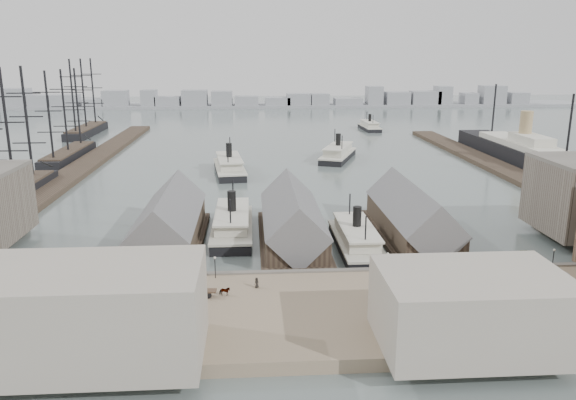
{
  "coord_description": "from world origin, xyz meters",
  "views": [
    {
      "loc": [
        -8.48,
        -97.76,
        39.46
      ],
      "look_at": [
        0.0,
        30.0,
        6.0
      ],
      "focal_mm": 35.0,
      "sensor_mm": 36.0,
      "label": 1
    }
  ],
  "objects": [
    {
      "name": "ground",
      "position": [
        0.0,
        0.0,
        0.0
      ],
      "size": [
        900.0,
        900.0,
        0.0
      ],
      "primitive_type": "plane",
      "color": "#505D5B",
      "rests_on": "ground"
    },
    {
      "name": "quay",
      "position": [
        0.0,
        -20.0,
        1.0
      ],
      "size": [
        180.0,
        30.0,
        2.0
      ],
      "primitive_type": "cube",
      "color": "#7A6852",
      "rests_on": "ground"
    },
    {
      "name": "seawall",
      "position": [
        0.0,
        -5.2,
        1.15
      ],
      "size": [
        180.0,
        1.2,
        2.3
      ],
      "primitive_type": "cube",
      "color": "#59544C",
      "rests_on": "ground"
    },
    {
      "name": "west_wharf",
      "position": [
        -68.0,
        100.0,
        0.8
      ],
      "size": [
        10.0,
        220.0,
        1.6
      ],
      "primitive_type": "cube",
      "color": "#2D231C",
      "rests_on": "ground"
    },
    {
      "name": "east_wharf",
      "position": [
        78.0,
        90.0,
        0.8
      ],
      "size": [
        10.0,
        180.0,
        1.6
      ],
      "primitive_type": "cube",
      "color": "#2D231C",
      "rests_on": "ground"
    },
    {
      "name": "ferry_shed_west",
      "position": [
        -26.0,
        16.88,
        4.64
      ],
      "size": [
        14.0,
        42.0,
        12.6
      ],
      "color": "#2D231C",
      "rests_on": "ground"
    },
    {
      "name": "ferry_shed_center",
      "position": [
        0.0,
        16.88,
        4.64
      ],
      "size": [
        14.0,
        42.0,
        12.6
      ],
      "color": "#2D231C",
      "rests_on": "ground"
    },
    {
      "name": "ferry_shed_east",
      "position": [
        26.0,
        16.88,
        4.64
      ],
      "size": [
        14.0,
        42.0,
        12.6
      ],
      "color": "#2D231C",
      "rests_on": "ground"
    },
    {
      "name": "street_bldg_center",
      "position": [
        20.0,
        -32.0,
        7.0
      ],
      "size": [
        24.0,
        16.0,
        10.0
      ],
      "primitive_type": "cube",
      "color": "gray",
      "rests_on": "quay"
    },
    {
      "name": "street_bldg_west",
      "position": [
        -30.0,
        -32.0,
        8.0
      ],
      "size": [
        30.0,
        16.0,
        12.0
      ],
      "primitive_type": "cube",
      "color": "gray",
      "rests_on": "quay"
    },
    {
      "name": "lamp_post_far_w",
      "position": [
        -45.0,
        -7.0,
        4.71
      ],
      "size": [
        0.44,
        0.44,
        3.92
      ],
      "color": "black",
      "rests_on": "quay"
    },
    {
      "name": "lamp_post_near_w",
      "position": [
        -15.0,
        -7.0,
        4.71
      ],
      "size": [
        0.44,
        0.44,
        3.92
      ],
      "color": "black",
      "rests_on": "quay"
    },
    {
      "name": "lamp_post_near_e",
      "position": [
        15.0,
        -7.0,
        4.71
      ],
      "size": [
        0.44,
        0.44,
        3.92
      ],
      "color": "black",
      "rests_on": "quay"
    },
    {
      "name": "lamp_post_far_e",
      "position": [
        45.0,
        -7.0,
        4.71
      ],
      "size": [
        0.44,
        0.44,
        3.92
      ],
      "color": "black",
      "rests_on": "quay"
    },
    {
      "name": "far_shore",
      "position": [
        -2.07,
        334.14,
        3.91
      ],
      "size": [
        500.0,
        40.0,
        15.72
      ],
      "color": "gray",
      "rests_on": "ground"
    },
    {
      "name": "ferry_docked_west",
      "position": [
        -13.0,
        23.47,
        2.47
      ],
      "size": [
        8.85,
        29.51,
        10.54
      ],
      "color": "black",
      "rests_on": "ground"
    },
    {
      "name": "ferry_docked_east",
      "position": [
        13.0,
        11.53,
        2.28
      ],
      "size": [
        8.18,
        27.25,
        9.73
      ],
      "color": "black",
      "rests_on": "ground"
    },
    {
      "name": "ferry_open_near",
      "position": [
        -15.96,
        90.01,
        2.57
      ],
      "size": [
        12.57,
        31.59,
        10.98
      ],
      "rotation": [
        0.0,
        0.0,
        0.11
      ],
      "color": "black",
      "rests_on": "ground"
    },
    {
      "name": "ferry_open_mid",
      "position": [
        24.74,
        113.08,
        2.49
      ],
      "size": [
        18.74,
        30.96,
        10.61
      ],
      "rotation": [
        0.0,
        0.0,
        -0.36
      ],
      "color": "black",
      "rests_on": "ground"
    },
    {
      "name": "ferry_open_far",
      "position": [
        54.81,
        198.17,
        2.09
      ],
      "size": [
        8.46,
        25.24,
        8.92
      ],
      "rotation": [
        0.0,
        0.0,
        0.04
      ],
      "color": "black",
      "rests_on": "ground"
    },
    {
      "name": "sailing_ship_near",
      "position": [
        -74.56,
        51.89,
        2.65
      ],
      "size": [
        8.79,
        60.52,
        36.12
      ],
      "color": "black",
      "rests_on": "ground"
    },
    {
      "name": "sailing_ship_mid",
      "position": [
        -78.52,
        120.07,
        2.43
      ],
      "size": [
        8.25,
        47.69,
        33.94
      ],
      "color": "black",
      "rests_on": "ground"
    },
    {
      "name": "sailing_ship_far",
      "position": [
        -90.85,
        189.53,
        2.69
      ],
      "size": [
        9.05,
        50.27,
        37.2
      ],
      "color": "black",
      "rests_on": "ground"
    },
    {
      "name": "ocean_steamer",
      "position": [
        92.0,
        101.04,
        4.15
      ],
      "size": [
        13.21,
        96.5,
        19.3
      ],
      "color": "black",
      "rests_on": "ground"
    },
    {
      "name": "tram",
      "position": [
        38.75,
        -13.51,
        4.04
      ],
      "size": [
        4.61,
        11.54,
        3.99
      ],
      "rotation": [
        0.0,
        0.0,
        0.15
      ],
      "color": "black",
      "rests_on": "quay"
    },
    {
      "name": "horse_cart_left",
      "position": [
        -39.19,
        -14.58,
        2.8
      ],
      "size": [
        4.74,
        1.93,
        1.57
      ],
      "rotation": [
        0.0,
        0.0,
        1.45
      ],
      "color": "black",
      "rests_on": "quay"
    },
    {
      "name": "horse_cart_center",
      "position": [
        -14.02,
        -14.55,
        2.78
      ],
      "size": [
        4.86,
        1.7,
        1.49
      ],
      "rotation": [
        0.0,
        0.0,
        1.49
      ],
      "color": "black",
      "rests_on": "quay"
    },
    {
      "name": "horse_cart_right",
      "position": [
        12.96,
        -25.53,
        2.8
      ],
      "size": [
        4.82,
        2.9,
        1.58
      ],
      "rotation": [
        0.0,
        0.0,
        1.89
      ],
      "color": "black",
      "rests_on": "quay"
    },
    {
      "name": "pedestrian_0",
      "position": [
        -42.83,
        -10.39,
        2.8
      ],
      "size": [
        0.7,
        0.72,
        1.6
      ],
      "primitive_type": "imported",
      "rotation": [
        0.0,
        0.0,
        0.89
      ],
      "color": "black",
      "rests_on": "quay"
    },
    {
      "name": "pedestrian_2",
      "position": [
        -28.69,
        -8.0,
        2.79
      ],
      "size": [
        0.59,
        1.02,
        1.57
      ],
      "primitive_type": "imported",
      "rotation": [
        0.0,
        0.0,
        1.57
      ],
      "color": "black",
      "rests_on": "quay"
    },
    {
      "name": "pedestrian_3",
      "position": [
        -16.93,
        -26.81,
        2.88
      ],
      "size": [
        0.54,
        1.08,
        1.77
      ],
      "primitive_type": "imported",
      "rotation": [
        0.0,
        0.0,
        4.82
      ],
      "color": "black",
      "rests_on": "quay"
    },
    {
      "name": "pedestrian_4",
      "position": [
        -7.93,
        -11.61,
        2.88
      ],
      "size": [
        1.02,
        0.99,
        1.76
      ],
      "primitive_type": "imported",
      "rotation": [
        0.0,
        0.0,
        3.88
      ],
      "color": "black",
      "rests_on": "quay"
    },
    {
      "name": "pedestrian_5",
      "position": [
        10.51,
        -17.27,
        2.9
      ],
      "size": [
        0.74,
        0.61,
        1.8
      ],
      "primitive_type": "imported",
      "rotation": [
        0.0,
        0.0,
        2.93
      ],
      "color": "black",
      "rests_on": "quay"
    },
    {
      "name": "pedestrian_6",
      "position": [
        27.66,
        -8.0,
        2.92
      ],
      "size": [
        1.0,
        0.84,
        1.83
      ],
      "primitive_type": "imported",
      "rotation": [
        0.0,
        0.0,
        2.96
      ],
      "color": "black",
      "rests_on": "quay"
    },
    {
      "name": "pedestrian_7",
      "position": [
        32.18,
        -21.37,
        2.8
      ],
      "size": [
        0.96,
        1.18,
        1.6
      ],
      "primitive_type": "imported",
      "rotation": [
        0.0,
        0.0,
        1.98
      ],
      "color": "black",
      "rests_on": "quay"
    },
    {
      "name": "pedestrian_8",
      "position": [
        41.5,
        -15.86,
        2.84
      ],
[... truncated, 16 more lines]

